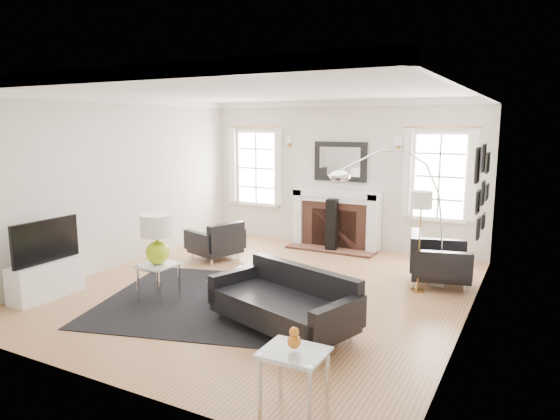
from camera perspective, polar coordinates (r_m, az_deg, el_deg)
The scene contains 25 objects.
floor at distance 7.30m, azimuth -1.87°, elevation -9.00°, with size 6.00×6.00×0.00m, color #96633F.
back_wall at distance 9.68m, azimuth 6.97°, elevation 4.06°, with size 5.50×0.04×2.80m, color beige.
front_wall at distance 4.66m, azimuth -20.65°, elevation -2.56°, with size 5.50×0.04×2.80m, color beige.
left_wall at distance 8.67m, azimuth -17.92°, elevation 3.01°, with size 0.04×6.00×2.80m, color beige.
right_wall at distance 6.11m, azimuth 21.05°, elevation 0.20°, with size 0.04×6.00×2.80m, color beige.
ceiling at distance 6.93m, azimuth -2.00°, elevation 13.50°, with size 5.50×6.00×0.02m, color white.
crown_molding at distance 6.93m, azimuth -2.00°, elevation 13.01°, with size 5.50×6.00×0.12m, color white.
fireplace at distance 9.61m, azimuth 6.41°, elevation -1.14°, with size 1.70×0.69×1.11m.
mantel_mirror at distance 9.61m, azimuth 6.90°, elevation 5.52°, with size 1.05×0.07×0.75m.
window_left at distance 10.43m, azimuth -2.69°, elevation 4.85°, with size 1.24×0.15×1.62m.
window_right at distance 9.12m, azimuth 17.78°, elevation 3.70°, with size 1.24×0.15×1.62m.
gallery_wall at distance 7.37m, azimuth 22.12°, elevation 2.71°, with size 0.04×1.73×1.29m.
tv_unit at distance 7.56m, azimuth -25.14°, elevation -6.67°, with size 0.35×1.00×1.09m.
area_rug at distance 6.85m, azimuth -6.41°, elevation -10.28°, with size 3.16×2.63×0.01m, color black.
sofa at distance 5.84m, azimuth 0.72°, elevation -10.60°, with size 1.93×1.31×0.58m.
armchair_left at distance 8.83m, azimuth -7.21°, elevation -3.66°, with size 0.96×1.02×0.56m.
armchair_right at distance 7.76m, azimuth 17.37°, elevation -5.60°, with size 1.02×1.10×0.63m.
coffee_table at distance 6.67m, azimuth -3.49°, elevation -7.88°, with size 0.80×0.80×0.36m.
side_table_left at distance 6.91m, azimuth -13.73°, elevation -6.83°, with size 0.46×0.46×0.51m.
nesting_table at distance 4.18m, azimuth 1.62°, elevation -17.24°, with size 0.51×0.43×0.56m.
gourd_lamp at distance 6.79m, azimuth -13.90°, elevation -2.87°, with size 0.42×0.42×0.67m.
orange_vase at distance 4.09m, azimuth 1.63°, elevation -14.53°, with size 0.11×0.11×0.18m.
arc_floor_lamp at distance 7.25m, azimuth 12.73°, elevation -0.17°, with size 1.47×1.36×2.08m.
stick_floor_lamp at distance 7.16m, azimuth 15.84°, elevation 0.53°, with size 0.29×0.29×1.44m.
speaker_tower at distance 9.34m, azimuth 5.93°, elevation -1.76°, with size 0.20×0.20×0.98m, color black.
Camera 1 is at (3.45, -5.99, 2.34)m, focal length 32.00 mm.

